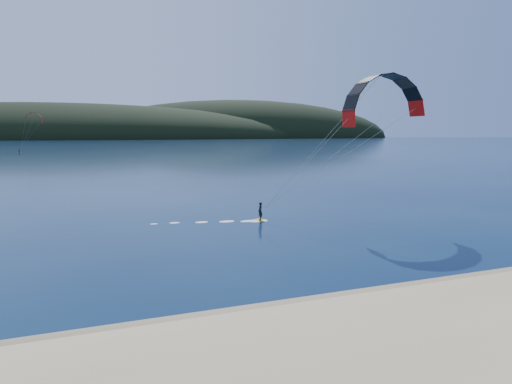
% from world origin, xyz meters
% --- Properties ---
extents(ground, '(1800.00, 1800.00, 0.00)m').
position_xyz_m(ground, '(0.00, 0.00, 0.00)').
color(ground, '#071938').
rests_on(ground, ground).
extents(wet_sand, '(220.00, 2.50, 0.10)m').
position_xyz_m(wet_sand, '(0.00, 4.50, 0.05)').
color(wet_sand, olive).
rests_on(wet_sand, ground).
extents(headland, '(1200.00, 310.00, 140.00)m').
position_xyz_m(headland, '(0.63, 745.28, 0.00)').
color(headland, black).
rests_on(headland, ground).
extents(kitesurfer_near, '(25.17, 7.54, 13.96)m').
position_xyz_m(kitesurfer_near, '(19.81, 20.64, 9.57)').
color(kitesurfer_near, gold).
rests_on(kitesurfer_near, ground).
extents(kitesurfer_far, '(11.38, 4.90, 16.40)m').
position_xyz_m(kitesurfer_far, '(-30.24, 199.17, 13.99)').
color(kitesurfer_far, gold).
rests_on(kitesurfer_far, ground).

